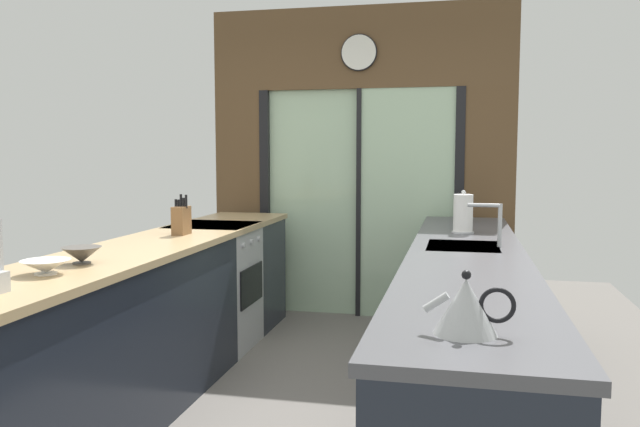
{
  "coord_description": "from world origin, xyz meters",
  "views": [
    {
      "loc": [
        0.87,
        -3.14,
        1.45
      ],
      "look_at": [
        0.01,
        0.74,
        1.07
      ],
      "focal_mm": 35.82,
      "sensor_mm": 36.0,
      "label": 1
    }
  ],
  "objects_px": {
    "soap_bottle": "(463,211)",
    "kettle": "(466,306)",
    "oven_range": "(214,286)",
    "mixing_bowl_near": "(46,267)",
    "knife_block": "(181,220)",
    "mixing_bowl_far": "(82,255)",
    "paper_towel_roll": "(463,214)"
  },
  "relations": [
    {
      "from": "mixing_bowl_near",
      "to": "knife_block",
      "type": "height_order",
      "value": "knife_block"
    },
    {
      "from": "kettle",
      "to": "soap_bottle",
      "type": "relative_size",
      "value": 1.2
    },
    {
      "from": "mixing_bowl_near",
      "to": "soap_bottle",
      "type": "xyz_separation_m",
      "value": [
        1.78,
        2.49,
        0.06
      ]
    },
    {
      "from": "oven_range",
      "to": "mixing_bowl_far",
      "type": "bearing_deg",
      "value": -89.38
    },
    {
      "from": "oven_range",
      "to": "kettle",
      "type": "height_order",
      "value": "kettle"
    },
    {
      "from": "kettle",
      "to": "mixing_bowl_far",
      "type": "bearing_deg",
      "value": 155.4
    },
    {
      "from": "soap_bottle",
      "to": "kettle",
      "type": "bearing_deg",
      "value": -89.97
    },
    {
      "from": "mixing_bowl_near",
      "to": "paper_towel_roll",
      "type": "distance_m",
      "value": 2.58
    },
    {
      "from": "oven_range",
      "to": "mixing_bowl_near",
      "type": "height_order",
      "value": "mixing_bowl_near"
    },
    {
      "from": "knife_block",
      "to": "paper_towel_roll",
      "type": "bearing_deg",
      "value": 14.99
    },
    {
      "from": "kettle",
      "to": "soap_bottle",
      "type": "bearing_deg",
      "value": 90.03
    },
    {
      "from": "mixing_bowl_far",
      "to": "knife_block",
      "type": "xyz_separation_m",
      "value": [
        0.0,
        1.12,
        0.05
      ]
    },
    {
      "from": "soap_bottle",
      "to": "mixing_bowl_far",
      "type": "bearing_deg",
      "value": -128.76
    },
    {
      "from": "oven_range",
      "to": "paper_towel_roll",
      "type": "bearing_deg",
      "value": -3.48
    },
    {
      "from": "mixing_bowl_near",
      "to": "mixing_bowl_far",
      "type": "relative_size",
      "value": 1.12
    },
    {
      "from": "paper_towel_roll",
      "to": "oven_range",
      "type": "bearing_deg",
      "value": 176.52
    },
    {
      "from": "oven_range",
      "to": "soap_bottle",
      "type": "height_order",
      "value": "soap_bottle"
    },
    {
      "from": "oven_range",
      "to": "mixing_bowl_far",
      "type": "distance_m",
      "value": 1.78
    },
    {
      "from": "mixing_bowl_far",
      "to": "paper_towel_roll",
      "type": "distance_m",
      "value": 2.39
    },
    {
      "from": "oven_range",
      "to": "mixing_bowl_near",
      "type": "bearing_deg",
      "value": -89.47
    },
    {
      "from": "knife_block",
      "to": "paper_towel_roll",
      "type": "height_order",
      "value": "paper_towel_roll"
    },
    {
      "from": "kettle",
      "to": "paper_towel_roll",
      "type": "relative_size",
      "value": 0.94
    },
    {
      "from": "mixing_bowl_near",
      "to": "knife_block",
      "type": "relative_size",
      "value": 0.81
    },
    {
      "from": "knife_block",
      "to": "soap_bottle",
      "type": "xyz_separation_m",
      "value": [
        1.78,
        1.1,
        -0.0
      ]
    },
    {
      "from": "knife_block",
      "to": "paper_towel_roll",
      "type": "xyz_separation_m",
      "value": [
        1.78,
        0.48,
        0.03
      ]
    },
    {
      "from": "mixing_bowl_far",
      "to": "soap_bottle",
      "type": "distance_m",
      "value": 2.84
    },
    {
      "from": "mixing_bowl_near",
      "to": "soap_bottle",
      "type": "distance_m",
      "value": 3.06
    },
    {
      "from": "knife_block",
      "to": "soap_bottle",
      "type": "distance_m",
      "value": 2.09
    },
    {
      "from": "mixing_bowl_far",
      "to": "paper_towel_roll",
      "type": "height_order",
      "value": "paper_towel_roll"
    },
    {
      "from": "mixing_bowl_near",
      "to": "knife_block",
      "type": "distance_m",
      "value": 1.39
    },
    {
      "from": "oven_range",
      "to": "kettle",
      "type": "distance_m",
      "value": 3.14
    },
    {
      "from": "oven_range",
      "to": "mixing_bowl_far",
      "type": "relative_size",
      "value": 4.89
    }
  ]
}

